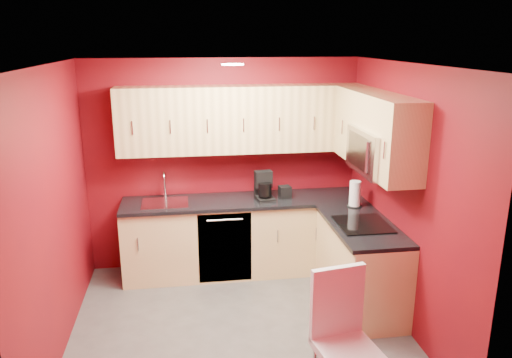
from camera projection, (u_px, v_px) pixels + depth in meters
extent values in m
plane|color=#55524F|center=(239.00, 326.00, 4.88)|extent=(3.20, 3.20, 0.00)
plane|color=white|center=(236.00, 64.00, 4.19)|extent=(3.20, 3.20, 0.00)
plane|color=maroon|center=(224.00, 165.00, 5.96)|extent=(3.20, 0.00, 3.20)
plane|color=maroon|center=(265.00, 282.00, 3.11)|extent=(3.20, 0.00, 3.20)
plane|color=maroon|center=(54.00, 214.00, 4.31)|extent=(0.00, 3.00, 3.00)
plane|color=maroon|center=(404.00, 197.00, 4.76)|extent=(0.00, 3.00, 3.00)
cube|color=#E5C883|center=(244.00, 237.00, 5.93)|extent=(2.80, 0.60, 0.87)
cube|color=#E5C883|center=(360.00, 266.00, 5.18)|extent=(0.60, 1.30, 0.87)
cube|color=black|center=(244.00, 201.00, 5.79)|extent=(2.80, 0.63, 0.04)
cube|color=black|center=(362.00, 225.00, 5.04)|extent=(0.63, 1.27, 0.04)
cube|color=tan|center=(242.00, 119.00, 5.67)|extent=(2.80, 0.35, 0.75)
cube|color=tan|center=(359.00, 123.00, 5.40)|extent=(0.35, 0.57, 0.75)
cube|color=tan|center=(405.00, 145.00, 4.30)|extent=(0.35, 0.22, 0.75)
cube|color=tan|center=(384.00, 113.00, 4.71)|extent=(0.35, 0.76, 0.33)
cube|color=silver|center=(379.00, 151.00, 4.81)|extent=(0.40, 0.76, 0.42)
cube|color=black|center=(360.00, 152.00, 4.78)|extent=(0.02, 0.62, 0.33)
cylinder|color=silver|center=(367.00, 157.00, 4.56)|extent=(0.02, 0.02, 0.29)
cube|color=black|center=(363.00, 224.00, 5.00)|extent=(0.50, 0.55, 0.01)
cube|color=silver|center=(165.00, 203.00, 5.65)|extent=(0.52, 0.42, 0.02)
cylinder|color=silver|center=(165.00, 187.00, 5.81)|extent=(0.02, 0.02, 0.26)
torus|color=silver|center=(164.00, 178.00, 5.70)|extent=(0.02, 0.16, 0.16)
cylinder|color=silver|center=(164.00, 185.00, 5.65)|extent=(0.02, 0.02, 0.12)
cube|color=black|center=(225.00, 248.00, 5.62)|extent=(0.60, 0.02, 0.82)
cylinder|color=white|center=(233.00, 64.00, 4.48)|extent=(0.20, 0.20, 0.01)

